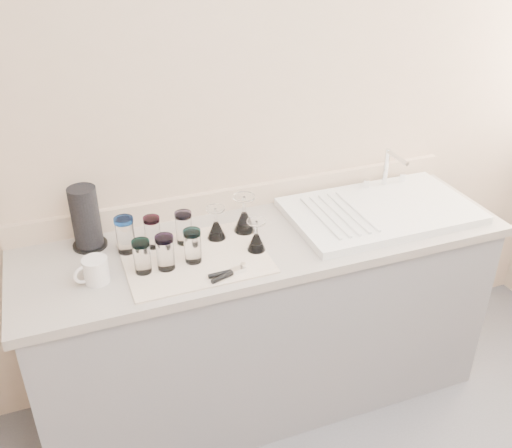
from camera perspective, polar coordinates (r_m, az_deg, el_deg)
name	(u,v)px	position (r m, az deg, el deg)	size (l,w,h in m)	color
room_envelope	(500,247)	(1.18, 23.18, -2.14)	(3.54, 3.50, 2.52)	#535358
counter_unit	(265,320)	(2.65, 0.90, -9.60)	(2.06, 0.62, 0.90)	gray
sink_unit	(380,210)	(2.61, 12.33, 1.38)	(0.82, 0.50, 0.22)	white
dish_towel	(195,258)	(2.25, -6.07, -3.38)	(0.55, 0.42, 0.01)	white
tumbler_teal	(125,235)	(2.29, -12.94, -1.04)	(0.08, 0.08, 0.15)	white
tumbler_cyan	(153,232)	(2.31, -10.31, -0.76)	(0.07, 0.07, 0.13)	white
tumbler_purple	(184,227)	(2.31, -7.22, -0.35)	(0.07, 0.07, 0.14)	white
tumbler_magenta	(142,256)	(2.16, -11.34, -3.18)	(0.07, 0.07, 0.13)	white
tumbler_blue	(165,252)	(2.16, -9.06, -2.80)	(0.07, 0.07, 0.14)	white
tumbler_lavender	(193,246)	(2.19, -6.36, -2.18)	(0.07, 0.07, 0.14)	white
goblet_back_left	(216,228)	(2.34, -4.00, -0.38)	(0.08, 0.08, 0.14)	white
goblet_back_right	(244,219)	(2.39, -1.17, 0.50)	(0.09, 0.09, 0.16)	white
goblet_front_right	(256,240)	(2.26, 0.03, -1.60)	(0.07, 0.07, 0.13)	white
can_opener	(228,273)	(2.13, -2.83, -4.95)	(0.15, 0.07, 0.02)	silver
white_mug	(95,271)	(2.17, -15.80, -4.51)	(0.14, 0.12, 0.10)	silver
paper_towel_roll	(86,219)	(2.36, -16.65, 0.53)	(0.14, 0.14, 0.26)	black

